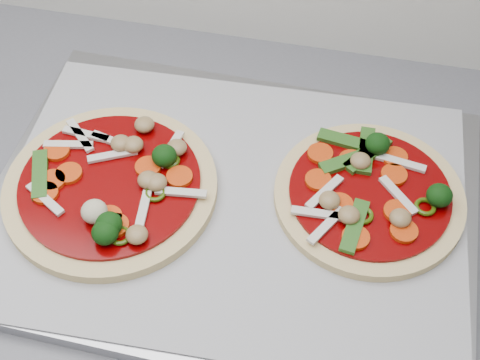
# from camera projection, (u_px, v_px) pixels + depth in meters

# --- Properties ---
(baking_tray) EXTENTS (0.46, 0.35, 0.01)m
(baking_tray) POSITION_uv_depth(u_px,v_px,m) (232.00, 206.00, 0.64)
(baking_tray) COLOR #95959B
(baking_tray) RESTS_ON countertop
(parchment) EXTENTS (0.45, 0.33, 0.00)m
(parchment) POSITION_uv_depth(u_px,v_px,m) (232.00, 200.00, 0.63)
(parchment) COLOR #9F9FA4
(parchment) RESTS_ON baking_tray
(pizza_left) EXTENTS (0.21, 0.21, 0.03)m
(pizza_left) POSITION_uv_depth(u_px,v_px,m) (113.00, 186.00, 0.63)
(pizza_left) COLOR #E5CE80
(pizza_left) RESTS_ON parchment
(pizza_right) EXTENTS (0.20, 0.20, 0.03)m
(pizza_right) POSITION_uv_depth(u_px,v_px,m) (370.00, 193.00, 0.62)
(pizza_right) COLOR #E5CE80
(pizza_right) RESTS_ON parchment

